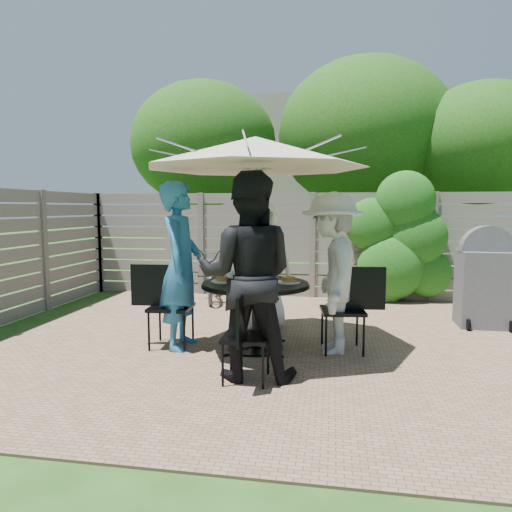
% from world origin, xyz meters
% --- Properties ---
extents(backyard_envelope, '(60.00, 60.00, 5.00)m').
position_xyz_m(backyard_envelope, '(0.09, 10.29, 2.61)').
color(backyard_envelope, '#254D18').
rests_on(backyard_envelope, ground).
extents(patio_table, '(1.25, 1.25, 0.76)m').
position_xyz_m(patio_table, '(-0.48, -0.08, 0.53)').
color(patio_table, black).
rests_on(patio_table, ground).
extents(umbrella, '(2.59, 2.59, 2.33)m').
position_xyz_m(umbrella, '(-0.48, -0.08, 2.16)').
color(umbrella, silver).
rests_on(umbrella, ground).
extents(chair_back, '(0.49, 0.66, 0.87)m').
position_xyz_m(chair_back, '(-0.56, 0.88, 0.26)').
color(chair_back, black).
rests_on(chair_back, ground).
extents(person_back, '(0.86, 0.60, 1.67)m').
position_xyz_m(person_back, '(-0.55, 0.75, 0.84)').
color(person_back, white).
rests_on(person_back, ground).
extents(chair_left, '(0.70, 0.49, 0.95)m').
position_xyz_m(chair_left, '(-1.44, -0.15, 0.29)').
color(chair_left, black).
rests_on(chair_left, ground).
extents(person_left, '(0.50, 0.72, 1.87)m').
position_xyz_m(person_left, '(-1.31, -0.14, 0.93)').
color(person_left, '#266AA4').
rests_on(person_left, ground).
extents(chair_front, '(0.42, 0.62, 0.85)m').
position_xyz_m(chair_front, '(-0.41, -1.04, 0.26)').
color(chair_front, black).
rests_on(chair_front, ground).
extents(person_front, '(0.98, 0.79, 1.91)m').
position_xyz_m(person_front, '(-0.42, -0.91, 0.95)').
color(person_front, black).
rests_on(person_front, ground).
extents(chair_right, '(0.71, 0.51, 0.95)m').
position_xyz_m(chair_right, '(0.48, -0.00, 0.29)').
color(chair_right, black).
rests_on(chair_right, ground).
extents(person_right, '(0.74, 1.18, 1.75)m').
position_xyz_m(person_right, '(0.35, -0.01, 0.87)').
color(person_right, beige).
rests_on(person_right, ground).
extents(plate_back, '(0.26, 0.26, 0.06)m').
position_xyz_m(plate_back, '(-0.51, 0.28, 0.79)').
color(plate_back, white).
rests_on(plate_back, patio_table).
extents(plate_left, '(0.26, 0.26, 0.06)m').
position_xyz_m(plate_left, '(-0.84, -0.11, 0.79)').
color(plate_left, white).
rests_on(plate_left, patio_table).
extents(plate_front, '(0.26, 0.26, 0.06)m').
position_xyz_m(plate_front, '(-0.45, -0.44, 0.79)').
color(plate_front, white).
rests_on(plate_front, patio_table).
extents(plate_right, '(0.26, 0.26, 0.06)m').
position_xyz_m(plate_right, '(-0.12, -0.05, 0.79)').
color(plate_right, white).
rests_on(plate_right, patio_table).
extents(glass_back, '(0.07, 0.07, 0.14)m').
position_xyz_m(glass_back, '(-0.61, 0.17, 0.83)').
color(glass_back, silver).
rests_on(glass_back, patio_table).
extents(glass_left, '(0.07, 0.07, 0.14)m').
position_xyz_m(glass_left, '(-0.73, -0.20, 0.83)').
color(glass_left, silver).
rests_on(glass_left, patio_table).
extents(glass_front, '(0.07, 0.07, 0.14)m').
position_xyz_m(glass_front, '(-0.36, -0.33, 0.83)').
color(glass_front, silver).
rests_on(glass_front, patio_table).
extents(syrup_jug, '(0.09, 0.09, 0.16)m').
position_xyz_m(syrup_jug, '(-0.55, -0.03, 0.84)').
color(syrup_jug, '#59280C').
rests_on(syrup_jug, patio_table).
extents(coffee_cup, '(0.08, 0.08, 0.12)m').
position_xyz_m(coffee_cup, '(-0.40, 0.15, 0.82)').
color(coffee_cup, '#C6B293').
rests_on(coffee_cup, patio_table).
extents(bicycle, '(1.08, 1.85, 0.92)m').
position_xyz_m(bicycle, '(-1.73, 2.60, 0.46)').
color(bicycle, '#333338').
rests_on(bicycle, ground).
extents(bbq_grill, '(0.67, 0.52, 1.35)m').
position_xyz_m(bbq_grill, '(2.33, 1.38, 0.62)').
color(bbq_grill, '#55555A').
rests_on(bbq_grill, ground).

